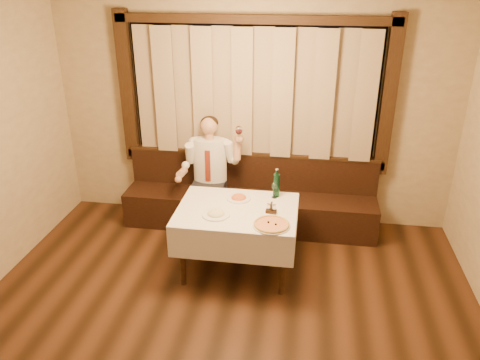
# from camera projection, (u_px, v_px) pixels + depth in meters

# --- Properties ---
(room) EXTENTS (5.01, 6.01, 2.81)m
(room) POSITION_uv_depth(u_px,v_px,m) (223.00, 171.00, 3.99)
(room) COLOR black
(room) RESTS_ON ground
(banquette) EXTENTS (3.20, 0.61, 0.94)m
(banquette) POSITION_uv_depth(u_px,v_px,m) (250.00, 203.00, 6.05)
(banquette) COLOR black
(banquette) RESTS_ON ground
(dining_table) EXTENTS (1.27, 0.97, 0.76)m
(dining_table) POSITION_uv_depth(u_px,v_px,m) (237.00, 217.00, 4.99)
(dining_table) COLOR black
(dining_table) RESTS_ON ground
(pizza) EXTENTS (0.37, 0.37, 0.04)m
(pizza) POSITION_uv_depth(u_px,v_px,m) (271.00, 225.00, 4.61)
(pizza) COLOR white
(pizza) RESTS_ON dining_table
(pasta_red) EXTENTS (0.27, 0.27, 0.09)m
(pasta_red) POSITION_uv_depth(u_px,v_px,m) (239.00, 196.00, 5.14)
(pasta_red) COLOR white
(pasta_red) RESTS_ON dining_table
(pasta_cream) EXTENTS (0.29, 0.29, 0.10)m
(pasta_cream) POSITION_uv_depth(u_px,v_px,m) (216.00, 212.00, 4.80)
(pasta_cream) COLOR white
(pasta_cream) RESTS_ON dining_table
(green_bottle) EXTENTS (0.07, 0.07, 0.33)m
(green_bottle) POSITION_uv_depth(u_px,v_px,m) (276.00, 185.00, 5.16)
(green_bottle) COLOR #104D2E
(green_bottle) RESTS_ON dining_table
(table_wine_glass) EXTENTS (0.07, 0.07, 0.18)m
(table_wine_glass) POSITION_uv_depth(u_px,v_px,m) (275.00, 187.00, 5.13)
(table_wine_glass) COLOR white
(table_wine_glass) RESTS_ON dining_table
(cruet_caddy) EXTENTS (0.12, 0.07, 0.12)m
(cruet_caddy) POSITION_uv_depth(u_px,v_px,m) (271.00, 209.00, 4.84)
(cruet_caddy) COLOR black
(cruet_caddy) RESTS_ON dining_table
(seated_man) EXTENTS (0.80, 0.60, 1.44)m
(seated_man) POSITION_uv_depth(u_px,v_px,m) (209.00, 166.00, 5.83)
(seated_man) COLOR black
(seated_man) RESTS_ON ground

